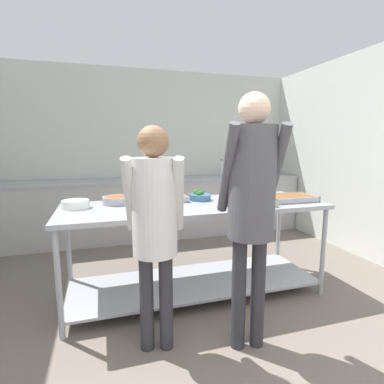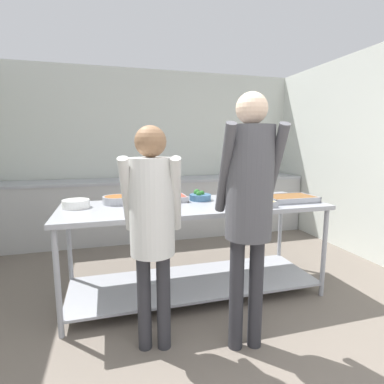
% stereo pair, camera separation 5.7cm
% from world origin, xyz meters
% --- Properties ---
extents(wall_rear, '(4.85, 0.06, 2.65)m').
position_xyz_m(wall_rear, '(0.00, 4.12, 1.32)').
color(wall_rear, silver).
rests_on(wall_rear, ground_plane).
extents(wall_right, '(0.06, 4.24, 2.65)m').
position_xyz_m(wall_right, '(2.40, 2.06, 1.32)').
color(wall_right, silver).
rests_on(wall_right, ground_plane).
extents(back_counter, '(4.69, 0.65, 0.93)m').
position_xyz_m(back_counter, '(-0.00, 3.75, 0.47)').
color(back_counter, '#A8A8A8').
rests_on(back_counter, ground_plane).
extents(serving_counter, '(2.46, 0.87, 0.91)m').
position_xyz_m(serving_counter, '(-0.01, 1.77, 0.61)').
color(serving_counter, '#9EA0A8').
rests_on(serving_counter, ground_plane).
extents(plate_stack, '(0.25, 0.25, 0.07)m').
position_xyz_m(plate_stack, '(-1.08, 1.90, 0.94)').
color(plate_stack, white).
rests_on(plate_stack, serving_counter).
extents(sauce_pan, '(0.41, 0.27, 0.07)m').
position_xyz_m(sauce_pan, '(-0.72, 1.99, 0.95)').
color(sauce_pan, '#9EA0A8').
rests_on(sauce_pan, serving_counter).
extents(serving_tray_roast, '(0.43, 0.30, 0.05)m').
position_xyz_m(serving_tray_roast, '(-0.26, 2.00, 0.93)').
color(serving_tray_roast, '#9EA0A8').
rests_on(serving_tray_roast, serving_counter).
extents(broccoli_bowl, '(0.22, 0.22, 0.11)m').
position_xyz_m(broccoli_bowl, '(0.10, 1.95, 0.94)').
color(broccoli_bowl, '#3D668C').
rests_on(broccoli_bowl, serving_counter).
extents(serving_tray_vegetables, '(0.42, 0.28, 0.05)m').
position_xyz_m(serving_tray_vegetables, '(0.45, 1.54, 0.93)').
color(serving_tray_vegetables, '#9EA0A8').
rests_on(serving_tray_vegetables, serving_counter).
extents(serving_tray_greens, '(0.49, 0.33, 0.05)m').
position_xyz_m(serving_tray_greens, '(0.94, 1.65, 0.93)').
color(serving_tray_greens, '#9EA0A8').
rests_on(serving_tray_greens, serving_counter).
extents(guest_serving_left, '(0.45, 0.39, 1.80)m').
position_xyz_m(guest_serving_left, '(0.12, 0.91, 1.13)').
color(guest_serving_left, '#2D2D33').
rests_on(guest_serving_left, ground_plane).
extents(guest_serving_right, '(0.46, 0.38, 1.59)m').
position_xyz_m(guest_serving_right, '(-0.52, 1.08, 0.99)').
color(guest_serving_right, '#2D2D33').
rests_on(guest_serving_right, ground_plane).
extents(water_bottle, '(0.06, 0.06, 0.28)m').
position_xyz_m(water_bottle, '(1.12, 3.84, 1.06)').
color(water_bottle, silver).
rests_on(water_bottle, back_counter).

